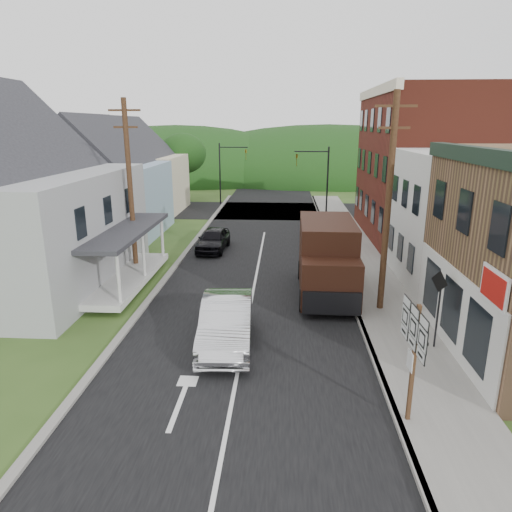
% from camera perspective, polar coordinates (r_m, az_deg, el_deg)
% --- Properties ---
extents(ground, '(120.00, 120.00, 0.00)m').
position_cam_1_polar(ground, '(16.94, -1.63, -11.00)').
color(ground, '#2D4719').
rests_on(ground, ground).
extents(road, '(9.00, 90.00, 0.02)m').
position_cam_1_polar(road, '(26.22, 0.31, -1.02)').
color(road, black).
rests_on(road, ground).
extents(cross_road, '(60.00, 9.00, 0.02)m').
position_cam_1_polar(cross_road, '(42.74, 1.60, 5.69)').
color(cross_road, black).
rests_on(cross_road, ground).
extents(sidewalk_right, '(2.80, 55.00, 0.15)m').
position_cam_1_polar(sidewalk_right, '(24.67, 13.87, -2.44)').
color(sidewalk_right, slate).
rests_on(sidewalk_right, ground).
extents(curb_right, '(0.20, 55.00, 0.15)m').
position_cam_1_polar(curb_right, '(24.45, 10.75, -2.40)').
color(curb_right, slate).
rests_on(curb_right, ground).
extents(curb_left, '(0.30, 55.00, 0.12)m').
position_cam_1_polar(curb_left, '(25.00, -10.66, -2.02)').
color(curb_left, slate).
rests_on(curb_left, ground).
extents(storefront_white, '(8.00, 7.00, 6.50)m').
position_cam_1_polar(storefront_white, '(25.00, 26.86, 4.06)').
color(storefront_white, silver).
rests_on(storefront_white, ground).
extents(storefront_red, '(8.00, 12.00, 10.00)m').
position_cam_1_polar(storefront_red, '(33.62, 21.00, 10.42)').
color(storefront_red, maroon).
rests_on(storefront_red, ground).
extents(house_gray, '(10.20, 12.24, 8.35)m').
position_cam_1_polar(house_gray, '(25.17, -28.87, 6.16)').
color(house_gray, '#939597').
rests_on(house_gray, ground).
extents(house_blue, '(7.14, 8.16, 7.28)m').
position_cam_1_polar(house_blue, '(34.57, -17.73, 8.66)').
color(house_blue, '#81A0AF').
rests_on(house_blue, ground).
extents(house_cream, '(7.14, 8.16, 7.28)m').
position_cam_1_polar(house_cream, '(43.18, -14.10, 10.28)').
color(house_cream, beige).
rests_on(house_cream, ground).
extents(utility_pole_right, '(1.60, 0.26, 9.00)m').
position_cam_1_polar(utility_pole_right, '(19.23, 16.19, 6.31)').
color(utility_pole_right, '#472D19').
rests_on(utility_pole_right, ground).
extents(utility_pole_left, '(1.60, 0.26, 9.00)m').
position_cam_1_polar(utility_pole_left, '(24.53, -15.46, 8.36)').
color(utility_pole_left, '#472D19').
rests_on(utility_pole_left, ground).
extents(traffic_signal_right, '(2.87, 0.20, 6.00)m').
position_cam_1_polar(traffic_signal_right, '(38.83, 7.92, 10.09)').
color(traffic_signal_right, black).
rests_on(traffic_signal_right, ground).
extents(traffic_signal_left, '(2.87, 0.20, 6.00)m').
position_cam_1_polar(traffic_signal_left, '(46.04, -3.67, 11.13)').
color(traffic_signal_left, black).
rests_on(traffic_signal_left, ground).
extents(tree_left_c, '(5.80, 5.80, 8.41)m').
position_cam_1_polar(tree_left_c, '(40.56, -27.30, 11.85)').
color(tree_left_c, '#382616').
rests_on(tree_left_c, ground).
extents(tree_left_d, '(4.80, 4.80, 6.94)m').
position_cam_1_polar(tree_left_d, '(48.24, -9.15, 12.53)').
color(tree_left_d, '#382616').
rests_on(tree_left_d, ground).
extents(forested_ridge, '(90.00, 30.00, 16.00)m').
position_cam_1_polar(forested_ridge, '(70.45, 2.40, 9.79)').
color(forested_ridge, '#193710').
rests_on(forested_ridge, ground).
extents(silver_sedan, '(2.08, 5.22, 1.69)m').
position_cam_1_polar(silver_sedan, '(16.70, -3.70, -8.23)').
color(silver_sedan, silver).
rests_on(silver_sedan, ground).
extents(dark_sedan, '(1.94, 4.27, 1.42)m').
position_cam_1_polar(dark_sedan, '(29.03, -5.37, 2.06)').
color(dark_sedan, black).
rests_on(dark_sedan, ground).
extents(delivery_van, '(2.64, 6.18, 3.43)m').
position_cam_1_polar(delivery_van, '(21.33, 8.88, -0.38)').
color(delivery_van, black).
rests_on(delivery_van, ground).
extents(route_sign_cluster, '(0.20, 1.87, 3.28)m').
position_cam_1_polar(route_sign_cluster, '(12.49, 19.06, -10.68)').
color(route_sign_cluster, '#472D19').
rests_on(route_sign_cluster, sidewalk_right).
extents(warning_sign, '(0.33, 0.72, 2.83)m').
position_cam_1_polar(warning_sign, '(16.94, 21.87, -4.99)').
color(warning_sign, black).
rests_on(warning_sign, sidewalk_right).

